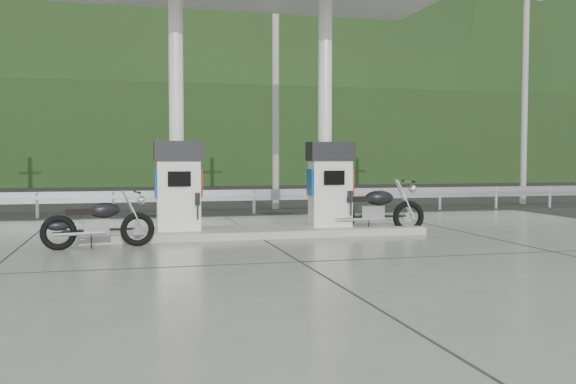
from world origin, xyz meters
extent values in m
plane|color=black|center=(0.00, 0.00, 0.00)|extent=(160.00, 160.00, 0.00)
cube|color=slate|center=(0.00, 0.00, 0.01)|extent=(18.00, 14.00, 0.02)
cube|color=#9B9890|center=(0.00, 2.50, 0.10)|extent=(7.00, 1.40, 0.15)
cylinder|color=white|center=(-1.60, 2.90, 2.67)|extent=(0.30, 0.30, 5.00)
cylinder|color=white|center=(1.60, 2.90, 2.67)|extent=(0.30, 0.30, 5.00)
cube|color=black|center=(0.00, 11.50, 0.00)|extent=(60.00, 7.00, 0.01)
cylinder|color=gray|center=(2.00, 9.50, 4.00)|extent=(0.22, 0.22, 8.00)
cylinder|color=gray|center=(11.00, 9.50, 4.00)|extent=(0.22, 0.22, 8.00)
cube|color=black|center=(0.00, 30.00, 3.00)|extent=(80.00, 6.00, 6.00)
camera|label=1|loc=(-2.56, -10.52, 1.62)|focal=40.00mm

